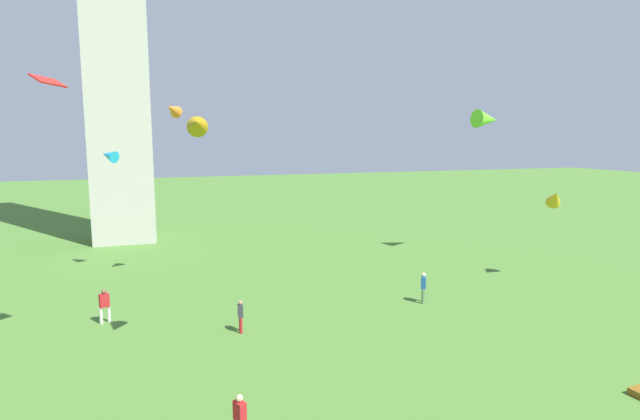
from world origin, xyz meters
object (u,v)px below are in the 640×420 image
person_0 (240,416)px  kite_flying_1 (109,155)px  kite_flying_2 (487,119)px  kite_flying_4 (48,81)px  person_4 (241,314)px  kite_flying_5 (197,124)px  person_2 (104,304)px  person_3 (423,286)px  kite_flying_0 (172,109)px  kite_flying_3 (555,198)px

person_0 → kite_flying_1: size_ratio=1.07×
kite_flying_2 → kite_flying_4: bearing=104.5°
person_0 → person_4: bearing=146.9°
kite_flying_2 → person_4: bearing=108.6°
kite_flying_2 → kite_flying_5: (-23.09, -12.83, -0.89)m
person_2 → person_4: size_ratio=1.12×
person_3 → kite_flying_5: bearing=-35.7°
person_3 → person_0: bearing=-15.3°
person_3 → kite_flying_5: 16.10m
person_2 → kite_flying_2: (27.24, 5.97, 9.72)m
person_0 → kite_flying_1: bearing=168.8°
kite_flying_5 → person_0: bearing=-78.7°
kite_flying_4 → person_3: bearing=-40.1°
person_3 → kite_flying_5: size_ratio=1.28×
kite_flying_0 → kite_flying_1: size_ratio=0.97×
kite_flying_0 → kite_flying_3: 24.61m
kite_flying_0 → person_2: bearing=-96.6°
person_4 → kite_flying_3: size_ratio=0.87×
kite_flying_4 → kite_flying_5: size_ratio=1.01×
kite_flying_0 → kite_flying_5: (0.09, -12.42, -1.20)m
person_0 → kite_flying_4: 14.49m
person_2 → kite_flying_0: size_ratio=1.22×
kite_flying_1 → kite_flying_2: kite_flying_2 is taller
person_3 → kite_flying_1: (-16.83, 12.80, 7.16)m
person_2 → person_4: person_2 is taller
person_0 → person_2: 13.36m
kite_flying_0 → kite_flying_3: (22.90, -7.15, -5.51)m
kite_flying_5 → kite_flying_2: bearing=36.5°
person_0 → kite_flying_1: kite_flying_1 is taller
kite_flying_2 → kite_flying_3: 9.17m
person_4 → kite_flying_1: size_ratio=1.05×
person_3 → kite_flying_4: (-18.08, -1.91, 10.51)m
person_2 → kite_flying_4: (-1.18, -4.49, 10.50)m
person_3 → kite_flying_1: kite_flying_1 is taller
person_3 → kite_flying_2: (10.34, 8.55, 9.73)m
person_3 → kite_flying_3: bearing=131.4°
kite_flying_1 → kite_flying_2: 27.61m
kite_flying_1 → kite_flying_5: bearing=60.2°
person_3 → kite_flying_1: bearing=-91.5°
person_0 → person_3: size_ratio=0.92×
person_2 → person_4: (6.26, -3.52, -0.11)m
person_3 → kite_flying_3: (10.05, 1.00, 4.53)m
person_0 → person_4: 9.22m
person_0 → kite_flying_5: 10.60m
person_0 → person_4: person_0 is taller
person_2 → person_3: size_ratio=1.01×
kite_flying_0 → kite_flying_2: size_ratio=0.67×
kite_flying_0 → kite_flying_3: bearing=12.1°
person_4 → kite_flying_0: size_ratio=1.09×
person_4 → person_2: bearing=-113.1°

